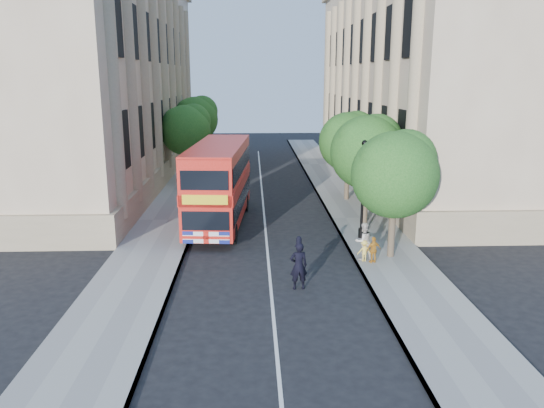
{
  "coord_description": "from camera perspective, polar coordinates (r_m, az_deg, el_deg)",
  "views": [
    {
      "loc": [
        -0.72,
        -20.6,
        8.44
      ],
      "look_at": [
        0.24,
        4.7,
        2.3
      ],
      "focal_mm": 35.0,
      "sensor_mm": 36.0,
      "label": 1
    }
  ],
  "objects": [
    {
      "name": "woman_pedestrian",
      "position": [
        24.91,
        9.81,
        -3.96
      ],
      "size": [
        1.0,
        0.87,
        1.76
      ],
      "primitive_type": "imported",
      "rotation": [
        0.0,
        0.0,
        3.41
      ],
      "color": "beige",
      "rests_on": "pavement_right"
    },
    {
      "name": "tree_left_far",
      "position": [
        43.14,
        -9.23,
        8.14
      ],
      "size": [
        4.0,
        4.0,
        6.3
      ],
      "color": "#473828",
      "rests_on": "ground"
    },
    {
      "name": "box_van",
      "position": [
        33.48,
        -4.92,
        1.35
      ],
      "size": [
        2.28,
        4.93,
        2.75
      ],
      "rotation": [
        0.0,
        0.0,
        -0.07
      ],
      "color": "black",
      "rests_on": "ground"
    },
    {
      "name": "tree_right_near",
      "position": [
        24.89,
        13.17,
        3.57
      ],
      "size": [
        4.0,
        4.0,
        6.08
      ],
      "color": "#473828",
      "rests_on": "ground"
    },
    {
      "name": "lamp_post",
      "position": [
        27.85,
        9.73,
        1.14
      ],
      "size": [
        0.32,
        0.32,
        5.16
      ],
      "color": "black",
      "rests_on": "pavement_right"
    },
    {
      "name": "tree_left_back",
      "position": [
        51.04,
        -8.17,
        9.3
      ],
      "size": [
        4.2,
        4.2,
        6.65
      ],
      "color": "#473828",
      "rests_on": "ground"
    },
    {
      "name": "child_a",
      "position": [
        24.64,
        10.87,
        -4.86
      ],
      "size": [
        0.78,
        0.52,
        1.22
      ],
      "primitive_type": "imported",
      "rotation": [
        0.0,
        0.0,
        3.47
      ],
      "color": "orange",
      "rests_on": "pavement_right"
    },
    {
      "name": "police_constable",
      "position": [
        21.51,
        2.88,
        -6.66
      ],
      "size": [
        0.77,
        0.56,
        1.97
      ],
      "primitive_type": "imported",
      "rotation": [
        0.0,
        0.0,
        3.27
      ],
      "color": "black",
      "rests_on": "ground"
    },
    {
      "name": "double_decker_bus",
      "position": [
        30.35,
        -5.69,
        2.37
      ],
      "size": [
        3.41,
        10.17,
        4.62
      ],
      "rotation": [
        0.0,
        0.0,
        -0.08
      ],
      "color": "red",
      "rests_on": "ground"
    },
    {
      "name": "pavement_left",
      "position": [
        32.13,
        -11.11,
        -1.75
      ],
      "size": [
        3.5,
        80.0,
        0.12
      ],
      "primitive_type": "cube",
      "color": "gray",
      "rests_on": "ground"
    },
    {
      "name": "tree_right_mid",
      "position": [
        30.62,
        10.27,
        5.91
      ],
      "size": [
        4.2,
        4.2,
        6.37
      ],
      "color": "#473828",
      "rests_on": "ground"
    },
    {
      "name": "building_right",
      "position": [
        46.91,
        16.34,
        13.78
      ],
      "size": [
        12.0,
        38.0,
        18.0
      ],
      "primitive_type": "cube",
      "color": "tan",
      "rests_on": "ground"
    },
    {
      "name": "pavement_right",
      "position": [
        32.38,
        9.43,
        -1.56
      ],
      "size": [
        3.5,
        80.0,
        0.12
      ],
      "primitive_type": "cube",
      "color": "gray",
      "rests_on": "ground"
    },
    {
      "name": "child_b",
      "position": [
        24.8,
        9.89,
        -4.97
      ],
      "size": [
        0.68,
        0.45,
        0.99
      ],
      "primitive_type": "imported",
      "rotation": [
        0.0,
        0.0,
        3.27
      ],
      "color": "#ECCC50",
      "rests_on": "pavement_right"
    },
    {
      "name": "ground",
      "position": [
        22.28,
        -0.17,
        -8.63
      ],
      "size": [
        120.0,
        120.0,
        0.0
      ],
      "primitive_type": "plane",
      "color": "black",
      "rests_on": "ground"
    },
    {
      "name": "building_left",
      "position": [
        46.49,
        -19.07,
        13.6
      ],
      "size": [
        12.0,
        38.0,
        18.0
      ],
      "primitive_type": "cube",
      "color": "tan",
      "rests_on": "ground"
    },
    {
      "name": "tree_right_far",
      "position": [
        36.47,
        8.26,
        6.99
      ],
      "size": [
        4.0,
        4.0,
        6.15
      ],
      "color": "#473828",
      "rests_on": "ground"
    }
  ]
}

